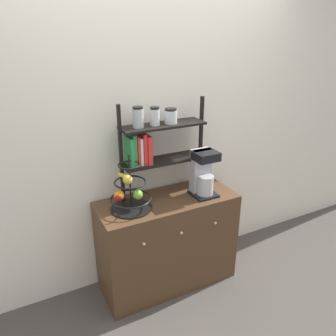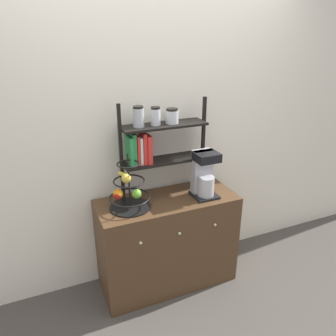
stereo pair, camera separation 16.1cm
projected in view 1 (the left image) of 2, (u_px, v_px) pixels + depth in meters
The scene contains 6 objects.
ground_plane at pixel (180, 296), 2.70m from camera, with size 12.00×12.00×0.00m, color #47423D.
wall_back at pixel (152, 130), 2.62m from camera, with size 7.00×0.05×2.60m, color silver.
sideboard at pixel (167, 242), 2.74m from camera, with size 1.12×0.47×0.80m.
coffee_maker at pixel (203, 173), 2.61m from camera, with size 0.19×0.20×0.37m.
fruit_stand at pixel (129, 193), 2.39m from camera, with size 0.31×0.31×0.43m.
shelf_hutch at pixel (152, 140), 2.47m from camera, with size 0.71×0.20×0.76m.
Camera 1 is at (-1.04, -1.82, 2.01)m, focal length 35.00 mm.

